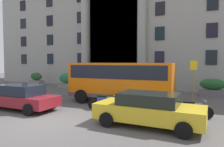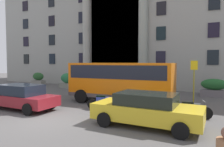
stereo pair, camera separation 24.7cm
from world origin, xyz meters
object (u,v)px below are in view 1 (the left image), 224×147
hedge_planter_entrance_left (98,84)px  motorcycle_near_kerb (192,109)px  orange_minibus (121,79)px  hedge_planter_far_east (36,79)px  hedge_planter_far_west (145,84)px  parked_coupe_end (21,97)px  bus_stop_sign (194,77)px  scooter_by_planter (104,102)px  hedge_planter_entrance_right (213,88)px  motorcycle_far_end (35,95)px  hedge_planter_west (67,81)px  parked_sedan_second (149,109)px

hedge_planter_entrance_left → motorcycle_near_kerb: hedge_planter_entrance_left is taller
orange_minibus → hedge_planter_far_east: size_ratio=4.22×
hedge_planter_far_west → parked_coupe_end: size_ratio=0.37×
bus_stop_sign → motorcycle_near_kerb: (0.20, -4.07, -1.28)m
parked_coupe_end → motorcycle_near_kerb: bearing=13.8°
hedge_planter_far_west → hedge_planter_far_east: size_ratio=1.00×
motorcycle_near_kerb → scooter_by_planter: size_ratio=0.96×
hedge_planter_entrance_right → hedge_planter_far_east: hedge_planter_far_east is taller
hedge_planter_far_west → hedge_planter_entrance_left: 4.60m
motorcycle_far_end → orange_minibus: bearing=29.4°
hedge_planter_west → motorcycle_far_end: 7.82m
hedge_planter_entrance_right → hedge_planter_entrance_left: bearing=-176.7°
orange_minibus → scooter_by_planter: bearing=-93.8°
hedge_planter_far_west → motorcycle_near_kerb: 8.22m
hedge_planter_west → motorcycle_near_kerb: bearing=-28.8°
scooter_by_planter → hedge_planter_far_west: bearing=74.6°
hedge_planter_entrance_right → hedge_planter_far_west: size_ratio=1.24×
bus_stop_sign → parked_coupe_end: (-8.84, -6.22, -1.01)m
hedge_planter_far_east → parked_sedan_second: size_ratio=0.36×
hedge_planter_entrance_right → hedge_planter_west: hedge_planter_west is taller
orange_minibus → scooter_by_planter: (-0.08, -2.36, -1.15)m
motorcycle_near_kerb → bus_stop_sign: bearing=79.0°
hedge_planter_entrance_right → motorcycle_near_kerb: bearing=-97.8°
hedge_planter_far_east → orange_minibus: bearing=-22.3°
bus_stop_sign → scooter_by_planter: 6.31m
orange_minibus → parked_coupe_end: bearing=-138.1°
motorcycle_near_kerb → parked_sedan_second: bearing=-141.0°
motorcycle_far_end → scooter_by_planter: size_ratio=1.05×
hedge_planter_entrance_left → motorcycle_near_kerb: (8.97, -6.92, -0.17)m
motorcycle_far_end → motorcycle_near_kerb: same height
orange_minibus → hedge_planter_entrance_right: 7.80m
parked_coupe_end → hedge_planter_west: bearing=113.2°
hedge_planter_far_west → hedge_planter_west: (-8.57, 0.17, -0.04)m
hedge_planter_entrance_left → motorcycle_far_end: size_ratio=0.72×
motorcycle_near_kerb → motorcycle_far_end: bearing=167.1°
hedge_planter_west → motorcycle_far_end: hedge_planter_west is taller
hedge_planter_far_west → hedge_planter_west: 8.57m
hedge_planter_west → scooter_by_planter: 11.07m
parked_coupe_end → scooter_by_planter: parked_coupe_end is taller
hedge_planter_entrance_left → parked_sedan_second: (7.40, -8.98, 0.11)m
parked_coupe_end → hedge_planter_entrance_left: bearing=90.0°
bus_stop_sign → hedge_planter_far_west: (-4.18, 2.89, -0.95)m
orange_minibus → hedge_planter_entrance_right: orange_minibus is taller
hedge_planter_west → motorcycle_near_kerb: 14.77m
hedge_planter_far_east → motorcycle_near_kerb: size_ratio=0.87×
orange_minibus → hedge_planter_entrance_left: (-4.39, 4.78, -0.98)m
bus_stop_sign → parked_sedan_second: (-1.37, -6.13, -1.00)m
parked_coupe_end → motorcycle_near_kerb: parked_coupe_end is taller
hedge_planter_far_east → hedge_planter_far_west: bearing=-2.1°
bus_stop_sign → hedge_planter_far_west: size_ratio=1.72×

